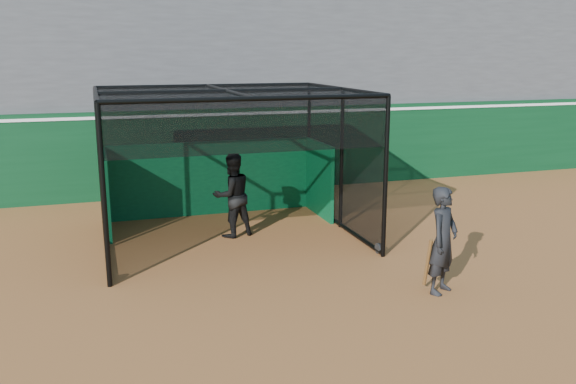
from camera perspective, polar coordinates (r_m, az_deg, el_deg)
name	(u,v)px	position (r m, az deg, el deg)	size (l,w,h in m)	color
ground	(311,297)	(10.63, 2.18, -9.78)	(120.00, 120.00, 0.00)	#93572A
outfield_wall	(214,150)	(18.25, -6.91, 3.96)	(50.00, 0.50, 2.50)	#0A371A
grandstand	(191,41)	(21.75, -9.10, 13.76)	(50.00, 7.85, 8.95)	#4C4C4F
batting_cage	(228,166)	(13.59, -5.59, 2.42)	(5.51, 4.65, 3.29)	black
batter	(232,195)	(13.80, -5.25, -0.31)	(0.93, 0.72, 1.91)	black
on_deck_player	(443,241)	(10.85, 14.30, -4.43)	(0.82, 0.76, 1.88)	black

